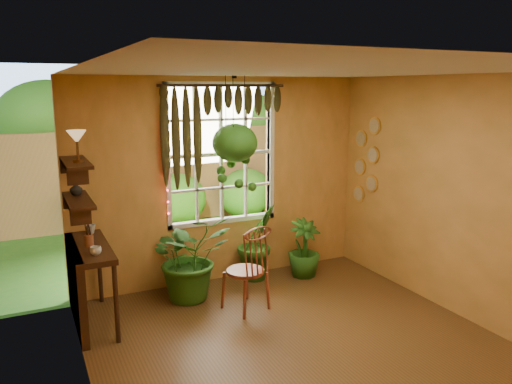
% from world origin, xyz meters
% --- Properties ---
extents(floor, '(4.50, 4.50, 0.00)m').
position_xyz_m(floor, '(0.00, 0.00, 0.00)').
color(floor, brown).
rests_on(floor, ground).
extents(ceiling, '(4.50, 4.50, 0.00)m').
position_xyz_m(ceiling, '(0.00, 0.00, 2.70)').
color(ceiling, silver).
rests_on(ceiling, wall_back).
extents(wall_back, '(4.00, 0.00, 4.00)m').
position_xyz_m(wall_back, '(0.00, 2.25, 1.35)').
color(wall_back, '#DE9A4B').
rests_on(wall_back, floor).
extents(wall_left, '(0.00, 4.50, 4.50)m').
position_xyz_m(wall_left, '(-2.00, 0.00, 1.35)').
color(wall_left, '#DE9A4B').
rests_on(wall_left, floor).
extents(wall_right, '(0.00, 4.50, 4.50)m').
position_xyz_m(wall_right, '(2.00, 0.00, 1.35)').
color(wall_right, '#DE9A4B').
rests_on(wall_right, floor).
extents(window, '(1.52, 0.10, 1.86)m').
position_xyz_m(window, '(0.00, 2.28, 1.70)').
color(window, white).
rests_on(window, wall_back).
extents(valance_vine, '(1.70, 0.12, 1.10)m').
position_xyz_m(valance_vine, '(-0.08, 2.16, 2.28)').
color(valance_vine, '#311B0D').
rests_on(valance_vine, window).
extents(string_lights, '(0.03, 0.03, 1.54)m').
position_xyz_m(string_lights, '(-0.76, 2.19, 1.75)').
color(string_lights, '#FF2633').
rests_on(string_lights, window).
extents(wall_plates, '(0.04, 0.32, 1.10)m').
position_xyz_m(wall_plates, '(1.98, 1.79, 1.55)').
color(wall_plates, beige).
rests_on(wall_plates, wall_right).
extents(counter_ledge, '(0.40, 1.20, 0.90)m').
position_xyz_m(counter_ledge, '(-1.91, 1.60, 0.55)').
color(counter_ledge, '#311B0D').
rests_on(counter_ledge, floor).
extents(shelf_lower, '(0.25, 0.90, 0.04)m').
position_xyz_m(shelf_lower, '(-1.88, 1.60, 1.40)').
color(shelf_lower, '#311B0D').
rests_on(shelf_lower, wall_left).
extents(shelf_upper, '(0.25, 0.90, 0.04)m').
position_xyz_m(shelf_upper, '(-1.88, 1.60, 1.80)').
color(shelf_upper, '#311B0D').
rests_on(shelf_upper, wall_left).
extents(backyard, '(14.00, 10.00, 12.00)m').
position_xyz_m(backyard, '(0.24, 6.87, 1.28)').
color(backyard, '#205D1A').
rests_on(backyard, ground).
extents(windsor_chair, '(0.56, 0.58, 1.19)m').
position_xyz_m(windsor_chair, '(-0.13, 1.19, 0.34)').
color(windsor_chair, brown).
rests_on(windsor_chair, floor).
extents(potted_plant_left, '(1.03, 0.91, 1.07)m').
position_xyz_m(potted_plant_left, '(-0.62, 1.78, 0.54)').
color(potted_plant_left, '#255516').
rests_on(potted_plant_left, floor).
extents(potted_plant_mid, '(0.67, 0.60, 1.03)m').
position_xyz_m(potted_plant_mid, '(0.41, 2.03, 0.52)').
color(potted_plant_mid, '#255516').
rests_on(potted_plant_mid, floor).
extents(potted_plant_right, '(0.50, 0.50, 0.80)m').
position_xyz_m(potted_plant_right, '(1.02, 1.83, 0.40)').
color(potted_plant_right, '#255516').
rests_on(potted_plant_right, floor).
extents(hanging_basket, '(0.57, 0.57, 1.45)m').
position_xyz_m(hanging_basket, '(0.05, 1.93, 1.83)').
color(hanging_basket, black).
rests_on(hanging_basket, ceiling).
extents(cup_a, '(0.14, 0.14, 0.09)m').
position_xyz_m(cup_a, '(-1.78, 1.24, 0.94)').
color(cup_a, silver).
rests_on(cup_a, counter_ledge).
extents(cup_b, '(0.13, 0.13, 0.10)m').
position_xyz_m(cup_b, '(-1.72, 2.06, 0.95)').
color(cup_b, beige).
rests_on(cup_b, counter_ledge).
extents(brush_jar, '(0.10, 0.10, 0.35)m').
position_xyz_m(brush_jar, '(-1.80, 1.58, 1.04)').
color(brush_jar, brown).
rests_on(brush_jar, counter_ledge).
extents(shelf_vase, '(0.17, 0.17, 0.14)m').
position_xyz_m(shelf_vase, '(-1.87, 1.82, 1.49)').
color(shelf_vase, '#B2AD99').
rests_on(shelf_vase, shelf_lower).
extents(tiffany_lamp, '(0.19, 0.19, 0.32)m').
position_xyz_m(tiffany_lamp, '(-1.86, 1.47, 2.06)').
color(tiffany_lamp, brown).
rests_on(tiffany_lamp, shelf_upper).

